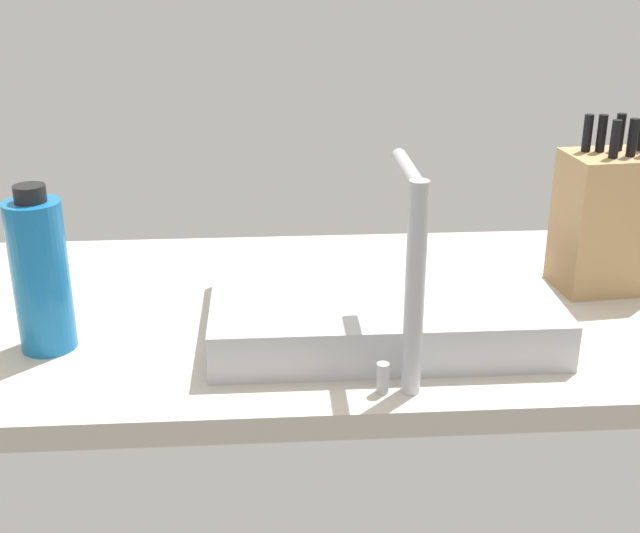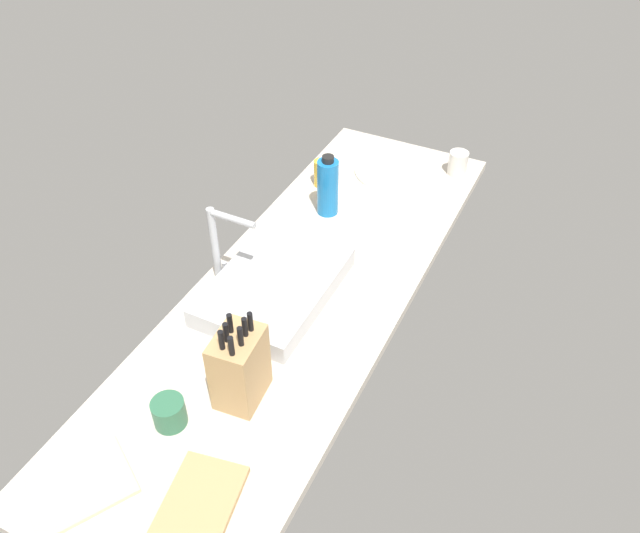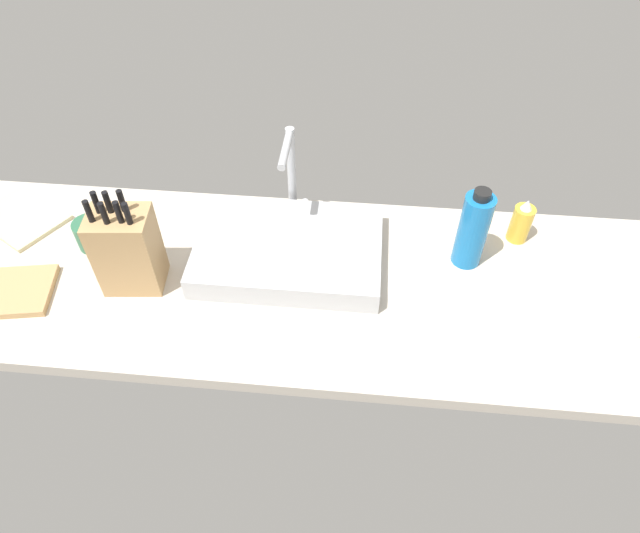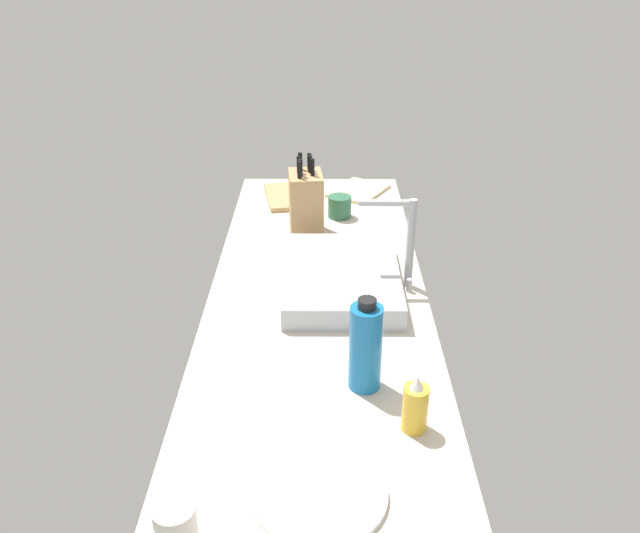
{
  "view_description": "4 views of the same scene",
  "coord_description": "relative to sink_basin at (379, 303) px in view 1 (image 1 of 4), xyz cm",
  "views": [
    {
      "loc": [
        9.86,
        116.59,
        56.87
      ],
      "look_at": [
        1.86,
        -1.71,
        9.21
      ],
      "focal_mm": 47.0,
      "sensor_mm": 36.0,
      "label": 1
    },
    {
      "loc": [
        -128.25,
        -69.14,
        140.07
      ],
      "look_at": [
        2.13,
        -4.63,
        12.93
      ],
      "focal_mm": 35.73,
      "sensor_mm": 36.0,
      "label": 2
    },
    {
      "loc": [
        11.89,
        -95.14,
        110.54
      ],
      "look_at": [
        2.94,
        -1.93,
        10.92
      ],
      "focal_mm": 31.64,
      "sensor_mm": 36.0,
      "label": 3
    },
    {
      "loc": [
        163.44,
        1.69,
        99.01
      ],
      "look_at": [
        -2.66,
        0.63,
        12.27
      ],
      "focal_mm": 37.11,
      "sensor_mm": 36.0,
      "label": 4
    }
  ],
  "objects": [
    {
      "name": "countertop_slab",
      "position": [
        6.07,
        -7.0,
        -5.0
      ],
      "size": [
        197.36,
        63.01,
        3.5
      ],
      "primitive_type": "cube",
      "color": "beige",
      "rests_on": "ground"
    },
    {
      "name": "sink_basin",
      "position": [
        0.0,
        0.0,
        0.0
      ],
      "size": [
        47.68,
        32.91,
        6.49
      ],
      "primitive_type": "cube",
      "color": "#B7BABF",
      "rests_on": "countertop_slab"
    },
    {
      "name": "faucet",
      "position": [
        -1.29,
        17.5,
        13.2
      ],
      "size": [
        5.5,
        16.33,
        27.23
      ],
      "color": "#B7BABF",
      "rests_on": "countertop_slab"
    },
    {
      "name": "knife_block",
      "position": [
        -37.39,
        -11.39,
        7.99
      ],
      "size": [
        15.27,
        12.18,
        27.57
      ],
      "rotation": [
        0.0,
        0.0,
        0.1
      ],
      "color": "tan",
      "rests_on": "countertop_slab"
    },
    {
      "name": "water_bottle",
      "position": [
        46.2,
        4.15,
        7.56
      ],
      "size": [
        7.55,
        7.55,
        23.11
      ],
      "color": "#1970B7",
      "rests_on": "countertop_slab"
    }
  ]
}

